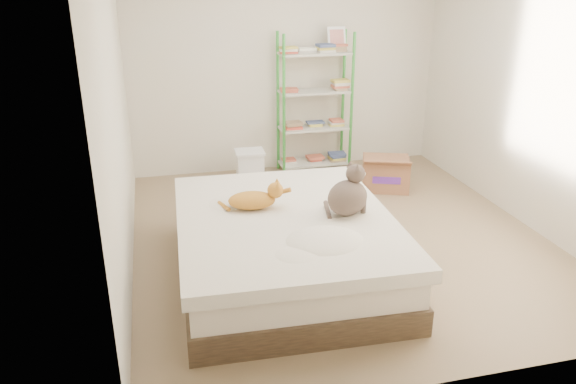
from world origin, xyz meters
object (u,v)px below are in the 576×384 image
object	(u,v)px
grey_cat	(348,190)
bed	(285,246)
orange_cat	(252,198)
white_bin	(250,166)
cardboard_box	(386,173)
shelf_unit	(315,104)

from	to	relation	value
grey_cat	bed	bearing A→B (deg)	59.66
grey_cat	orange_cat	bearing A→B (deg)	47.63
orange_cat	white_bin	bearing A→B (deg)	88.47
grey_cat	cardboard_box	world-z (taller)	grey_cat
grey_cat	shelf_unit	bearing A→B (deg)	-30.45
shelf_unit	white_bin	distance (m)	1.10
cardboard_box	white_bin	world-z (taller)	cardboard_box
grey_cat	shelf_unit	size ratio (longest dim) A/B	0.24
orange_cat	cardboard_box	xyz separation A→B (m)	(1.82, 1.44, -0.45)
bed	grey_cat	bearing A→B (deg)	-8.26
grey_cat	white_bin	bearing A→B (deg)	-10.60
cardboard_box	white_bin	distance (m)	1.59
shelf_unit	white_bin	xyz separation A→B (m)	(-0.86, -0.23, -0.65)
bed	shelf_unit	size ratio (longest dim) A/B	1.26
shelf_unit	cardboard_box	world-z (taller)	shelf_unit
white_bin	shelf_unit	bearing A→B (deg)	15.25
shelf_unit	cardboard_box	distance (m)	1.22
bed	shelf_unit	bearing A→B (deg)	70.80
bed	white_bin	bearing A→B (deg)	89.39
white_bin	grey_cat	bearing A→B (deg)	-80.74
bed	cardboard_box	size ratio (longest dim) A/B	3.40
bed	cardboard_box	distance (m)	2.29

